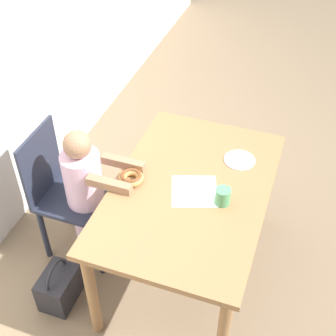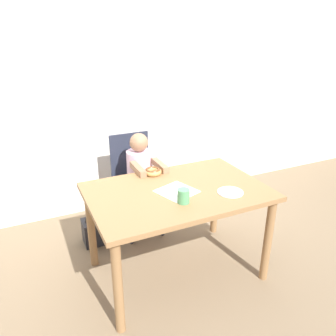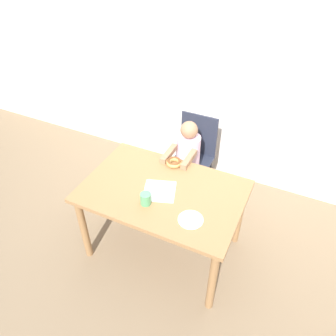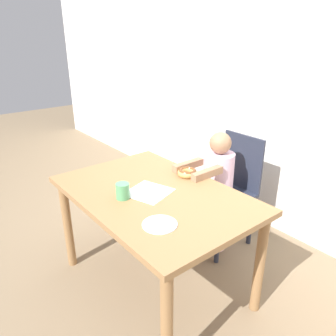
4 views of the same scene
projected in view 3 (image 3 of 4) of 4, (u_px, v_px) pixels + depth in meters
The scene contains 10 objects.
ground_plane at pixel (164, 246), 2.97m from camera, with size 12.00×12.00×0.00m, color #7A664C.
wall_back at pixel (221, 64), 3.05m from camera, with size 8.00×0.05×2.50m.
dining_table at pixel (163, 198), 2.58m from camera, with size 1.24×0.82×0.70m.
chair at pixel (192, 160), 3.22m from camera, with size 0.37×0.45×0.88m.
child_figure at pixel (187, 165), 3.11m from camera, with size 0.24×0.46×0.95m.
donut at pixel (174, 162), 2.75m from camera, with size 0.14×0.14×0.05m.
napkin at pixel (160, 191), 2.51m from camera, with size 0.30×0.30×0.00m.
handbag at pixel (151, 180), 3.49m from camera, with size 0.25×0.18×0.32m.
cup at pixel (146, 199), 2.38m from camera, with size 0.08×0.08×0.09m.
plate at pixel (191, 220), 2.28m from camera, with size 0.18×0.18×0.01m.
Camera 3 is at (0.83, -1.65, 2.43)m, focal length 35.00 mm.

